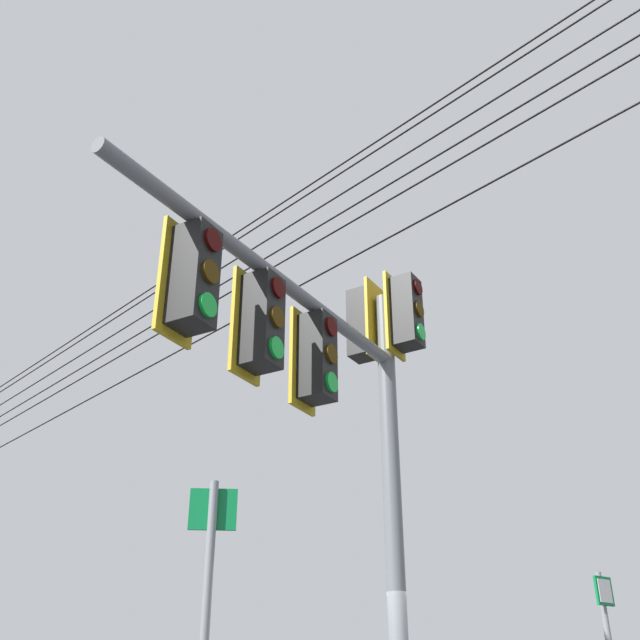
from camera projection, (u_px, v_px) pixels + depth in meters
name	position (u px, v px, depth m)	size (l,w,h in m)	color
signal_mast_assembly	(336.00, 381.00, 7.71)	(0.97, 4.75, 6.16)	slate
overhead_wire_span	(312.00, 223.00, 10.84)	(26.76, 7.71, 2.31)	black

